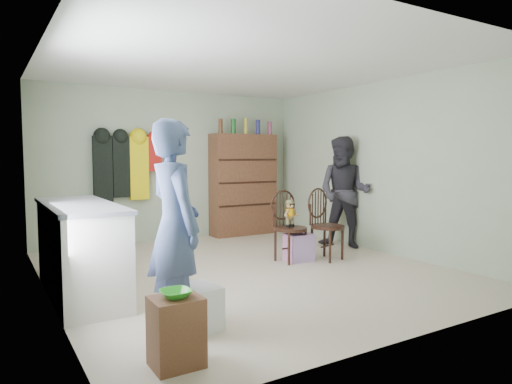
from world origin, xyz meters
TOP-DOWN VIEW (x-y plane):
  - ground_plane at (0.00, 0.00)m, footprint 5.00×5.00m
  - room_walls at (0.00, 0.53)m, footprint 5.00×5.00m
  - counter at (-1.95, 0.00)m, footprint 0.64×1.86m
  - stool at (-1.70, -2.00)m, footprint 0.33×0.28m
  - bowl at (-1.70, -2.00)m, footprint 0.21×0.21m
  - plastic_tub at (-1.34, -1.46)m, footprint 0.41×0.39m
  - chair_front at (0.72, 0.14)m, footprint 0.45×0.45m
  - chair_far at (1.21, -0.01)m, footprint 0.53×0.53m
  - striped_bag at (0.85, 0.07)m, footprint 0.37×0.30m
  - person_left at (-1.47, -1.39)m, footprint 0.44×0.64m
  - person_right at (2.00, 0.46)m, footprint 0.97×1.04m
  - dresser at (1.25, 2.30)m, footprint 1.20×0.39m
  - coat_rack at (-0.83, 2.38)m, footprint 1.42×0.12m

SIDE VIEW (x-z plane):
  - ground_plane at x=0.00m, z-range 0.00..0.00m
  - plastic_tub at x=-1.34m, z-range 0.00..0.35m
  - striped_bag at x=0.85m, z-range 0.00..0.37m
  - stool at x=-1.70m, z-range 0.00..0.47m
  - counter at x=-1.95m, z-range 0.00..0.94m
  - bowl at x=-1.70m, z-range 0.47..0.52m
  - chair_far at x=1.21m, z-range 0.04..1.01m
  - chair_front at x=0.72m, z-range 0.07..1.02m
  - person_left at x=-1.47m, z-range 0.00..1.70m
  - person_right at x=2.00m, z-range 0.00..1.72m
  - dresser at x=1.25m, z-range -0.13..1.95m
  - coat_rack at x=-0.83m, z-range 0.70..1.80m
  - room_walls at x=0.00m, z-range -0.92..4.08m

